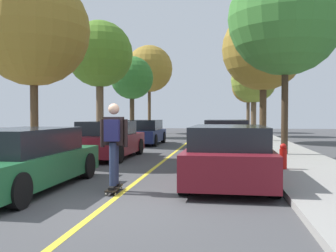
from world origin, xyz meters
The scene contains 19 objects.
ground centered at (0.00, 0.00, 0.00)m, with size 80.00×80.00×0.00m, color #424244.
center_line centered at (0.00, 4.00, 0.00)m, with size 0.12×39.20×0.01m, color gold.
parked_car_left_nearest centered at (-2.21, 1.10, 0.65)m, with size 1.89×4.69×1.33m.
parked_car_left_near centered at (-2.21, 7.22, 0.67)m, with size 1.97×4.37×1.39m.
parked_car_left_far centered at (-2.21, 14.04, 0.65)m, with size 1.86×4.11×1.35m.
parked_car_right_nearest centered at (2.21, 2.59, 0.68)m, with size 2.05×4.66×1.36m.
parked_car_right_near centered at (2.21, 8.35, 0.71)m, with size 1.89×4.24×1.44m.
parked_car_right_far centered at (2.21, 14.20, 0.69)m, with size 1.96×4.19×1.37m.
street_tree_left_nearest centered at (-4.38, 5.74, 4.53)m, with size 3.84×3.84×6.33m.
street_tree_left_near centered at (-4.38, 12.80, 4.81)m, with size 3.49×3.49×6.45m.
street_tree_left_far centered at (-4.38, 19.97, 4.27)m, with size 3.06×3.06×5.69m.
street_tree_left_farthest centered at (-4.38, 26.46, 5.72)m, with size 4.12×4.12×7.65m.
street_tree_right_nearest centered at (4.38, 8.26, 5.26)m, with size 4.30×4.30×7.28m.
street_tree_right_near centered at (4.38, 16.05, 5.42)m, with size 4.77×4.77×7.68m.
street_tree_right_far centered at (4.38, 22.81, 4.24)m, with size 3.41×3.41×5.84m.
street_tree_right_farthest centered at (4.38, 29.05, 4.24)m, with size 3.00×3.00×5.63m.
fire_hydrant centered at (3.71, 4.16, 0.49)m, with size 0.20×0.20×0.70m.
skateboard centered at (-0.18, 1.09, 0.09)m, with size 0.29×0.86×0.10m.
skateboarder centered at (-0.18, 1.06, 1.11)m, with size 0.59×0.71×1.76m.
Camera 1 is at (2.06, -6.53, 1.61)m, focal length 40.47 mm.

